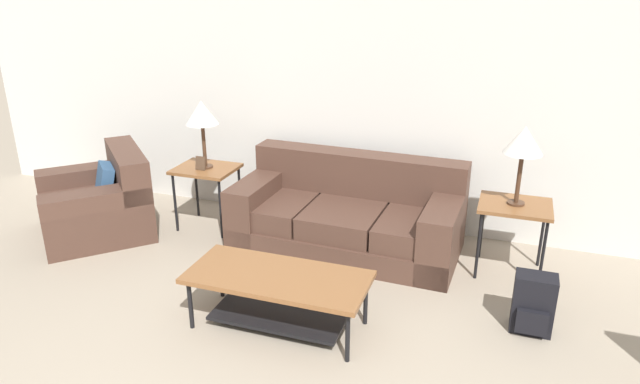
{
  "coord_description": "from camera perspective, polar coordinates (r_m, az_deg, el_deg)",
  "views": [
    {
      "loc": [
        1.23,
        -1.37,
        2.39
      ],
      "look_at": [
        -0.12,
        2.53,
        0.8
      ],
      "focal_mm": 32.0,
      "sensor_mm": 36.0,
      "label": 1
    }
  ],
  "objects": [
    {
      "name": "backpack",
      "position": [
        4.34,
        20.54,
        -10.49
      ],
      "size": [
        0.28,
        0.26,
        0.44
      ],
      "color": "black",
      "rests_on": "ground_plane"
    },
    {
      "name": "couch",
      "position": [
        5.25,
        2.81,
        -2.49
      ],
      "size": [
        2.06,
        1.03,
        0.82
      ],
      "color": "#4C3328",
      "rests_on": "ground_plane"
    },
    {
      "name": "side_table_right",
      "position": [
        4.94,
        18.88,
        -1.84
      ],
      "size": [
        0.58,
        0.48,
        0.62
      ],
      "color": "brown",
      "rests_on": "ground_plane"
    },
    {
      "name": "table_lamp_left",
      "position": [
        5.5,
        -11.75,
        7.62
      ],
      "size": [
        0.31,
        0.31,
        0.65
      ],
      "color": "#472D1E",
      "rests_on": "side_table_left"
    },
    {
      "name": "wall_back",
      "position": [
        5.49,
        5.89,
        9.53
      ],
      "size": [
        9.17,
        0.06,
        2.6
      ],
      "color": "silver",
      "rests_on": "ground_plane"
    },
    {
      "name": "armchair",
      "position": [
        5.95,
        -21.16,
        -1.12
      ],
      "size": [
        1.41,
        1.41,
        0.8
      ],
      "color": "#4C3328",
      "rests_on": "ground_plane"
    },
    {
      "name": "table_lamp_right",
      "position": [
        4.76,
        19.72,
        4.73
      ],
      "size": [
        0.31,
        0.31,
        0.65
      ],
      "color": "#472D1E",
      "rests_on": "side_table_right"
    },
    {
      "name": "picture_frame",
      "position": [
        5.57,
        -11.85,
        2.84
      ],
      "size": [
        0.1,
        0.04,
        0.13
      ],
      "color": "#4C3828",
      "rests_on": "side_table_left"
    },
    {
      "name": "side_table_left",
      "position": [
        5.66,
        -11.31,
        1.8
      ],
      "size": [
        0.58,
        0.48,
        0.62
      ],
      "color": "brown",
      "rests_on": "ground_plane"
    },
    {
      "name": "coffee_table",
      "position": [
        4.09,
        -4.21,
        -9.58
      ],
      "size": [
        1.28,
        0.58,
        0.41
      ],
      "color": "brown",
      "rests_on": "ground_plane"
    }
  ]
}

